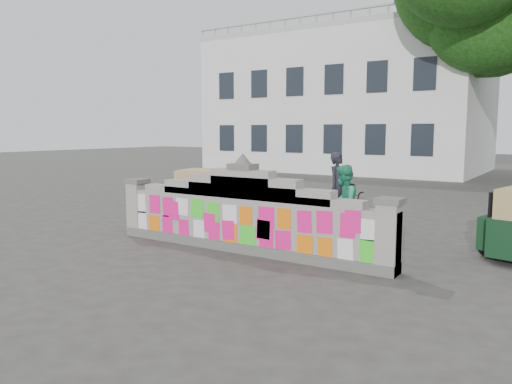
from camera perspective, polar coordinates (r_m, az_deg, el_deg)
ground at (r=10.28m, az=-1.49°, el=-6.80°), size 100.00×100.00×0.00m
parapet_wall at (r=10.12m, az=-1.53°, el=-2.68°), size 6.48×0.44×2.01m
building at (r=32.78m, az=10.58°, el=9.64°), size 16.00×10.00×8.90m
cyclist_bike at (r=12.38m, az=9.30°, el=-2.16°), size 1.97×0.90×1.00m
cyclist_rider at (r=12.33m, az=9.33°, el=-0.56°), size 0.48×0.66×1.69m
pedestrian at (r=11.17m, az=9.93°, el=-1.31°), size 0.74×0.90×1.72m
rickshaw_left at (r=13.43m, az=-4.18°, el=-0.38°), size 2.62×1.67×1.41m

